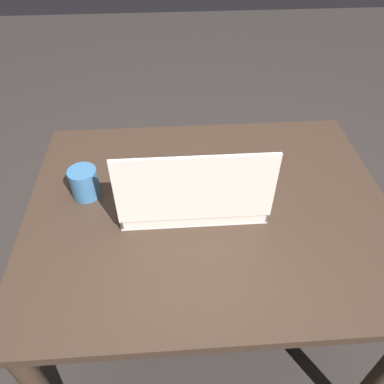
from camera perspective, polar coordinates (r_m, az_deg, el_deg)
name	(u,v)px	position (r m, az deg, el deg)	size (l,w,h in m)	color
ground_plane	(204,322)	(1.73, 1.82, -19.21)	(8.00, 8.00, 0.00)	#2D2826
dining_table	(208,227)	(1.20, 2.48, -5.41)	(1.09, 0.87, 0.73)	#38281E
donut_box	(193,192)	(1.10, 0.22, 0.00)	(0.42, 0.26, 0.26)	white
coffee_mug	(84,182)	(1.18, -16.08, 1.40)	(0.09, 0.09, 0.10)	teal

